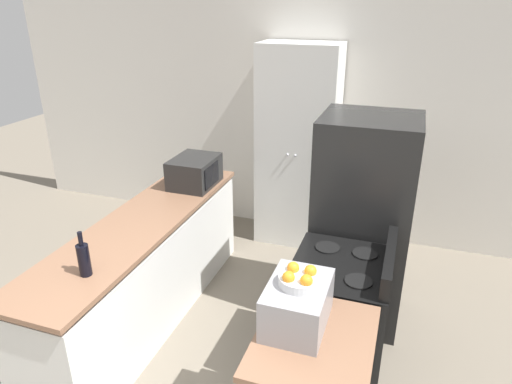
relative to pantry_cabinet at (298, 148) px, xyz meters
The scene contains 9 objects.
wall_back 0.39m from the pantry_cabinet, 96.39° to the left, with size 7.00×0.06×2.60m.
counter_left 2.03m from the pantry_cabinet, 115.16° to the right, with size 0.60×2.49×0.90m.
pantry_cabinet is the anchor object (origin of this frame).
stove 2.11m from the pantry_cabinet, 67.46° to the right, with size 0.66×0.72×1.06m.
refrigerator 1.41m from the pantry_cabinet, 54.05° to the right, with size 0.75×0.68×1.71m.
microwave 1.19m from the pantry_cabinet, 127.90° to the right, with size 0.38×0.47×0.26m.
wine_bottle 2.61m from the pantry_cabinet, 106.18° to the right, with size 0.08×0.08×0.30m.
toaster_oven 2.61m from the pantry_cabinet, 75.90° to the right, with size 0.32×0.43×0.25m.
fruit_bowl 2.61m from the pantry_cabinet, 75.77° to the right, with size 0.22×0.22×0.10m.
Camera 1 is at (1.10, -1.37, 2.50)m, focal length 32.00 mm.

